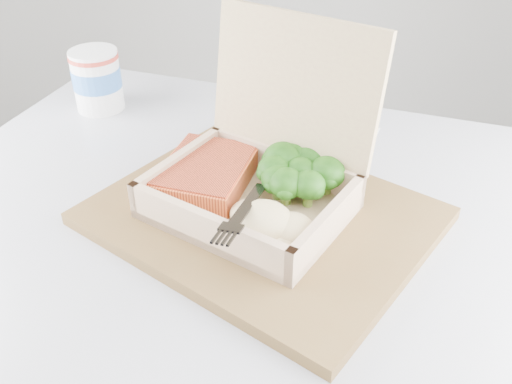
# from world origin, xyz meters

# --- Properties ---
(cafe_table) EXTENTS (0.94, 0.94, 0.72)m
(cafe_table) POSITION_xyz_m (-0.50, 0.57, 0.54)
(cafe_table) COLOR black
(cafe_table) RESTS_ON floor
(serving_tray) EXTENTS (0.46, 0.43, 0.02)m
(serving_tray) POSITION_xyz_m (-0.44, 0.61, 0.73)
(serving_tray) COLOR brown
(serving_tray) RESTS_ON cafe_table
(takeout_container) EXTENTS (0.28, 0.27, 0.20)m
(takeout_container) POSITION_xyz_m (-0.44, 0.63, 0.79)
(takeout_container) COLOR tan
(takeout_container) RESTS_ON serving_tray
(salmon_fillet) EXTENTS (0.12, 0.14, 0.03)m
(salmon_fillet) POSITION_xyz_m (-0.51, 0.64, 0.76)
(salmon_fillet) COLOR orange
(salmon_fillet) RESTS_ON takeout_container
(broccoli_pile) EXTENTS (0.11, 0.11, 0.04)m
(broccoli_pile) POSITION_xyz_m (-0.39, 0.64, 0.77)
(broccoli_pile) COLOR #2D761A
(broccoli_pile) RESTS_ON takeout_container
(mashed_potatoes) EXTENTS (0.10, 0.09, 0.04)m
(mashed_potatoes) POSITION_xyz_m (-0.43, 0.55, 0.77)
(mashed_potatoes) COLOR beige
(mashed_potatoes) RESTS_ON takeout_container
(plastic_fork) EXTENTS (0.04, 0.16, 0.03)m
(plastic_fork) POSITION_xyz_m (-0.44, 0.59, 0.78)
(plastic_fork) COLOR black
(plastic_fork) RESTS_ON mashed_potatoes
(paper_cup) EXTENTS (0.08, 0.08, 0.09)m
(paper_cup) POSITION_xyz_m (-0.72, 0.88, 0.78)
(paper_cup) COLOR white
(paper_cup) RESTS_ON cafe_table
(receipt) EXTENTS (0.12, 0.16, 0.00)m
(receipt) POSITION_xyz_m (-0.34, 0.80, 0.73)
(receipt) COLOR silver
(receipt) RESTS_ON cafe_table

